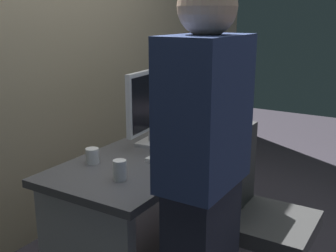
% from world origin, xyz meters
% --- Properties ---
extents(wall_back, '(6.40, 0.10, 3.00)m').
position_xyz_m(wall_back, '(0.00, 0.92, 1.50)').
color(wall_back, tan).
rests_on(wall_back, ground).
extents(desk, '(1.48, 0.65, 0.73)m').
position_xyz_m(desk, '(0.00, 0.00, 0.51)').
color(desk, '#4C4C51').
rests_on(desk, ground).
extents(office_chair, '(0.52, 0.52, 0.94)m').
position_xyz_m(office_chair, '(-0.04, -0.63, 0.43)').
color(office_chair, black).
rests_on(office_chair, ground).
extents(person_at_desk, '(0.40, 0.24, 1.64)m').
position_xyz_m(person_at_desk, '(-0.57, -0.56, 0.84)').
color(person_at_desk, '#262838').
rests_on(person_at_desk, ground).
extents(monitor, '(0.54, 0.16, 0.46)m').
position_xyz_m(monitor, '(0.08, 0.11, 0.99)').
color(monitor, silver).
rests_on(monitor, desk).
extents(keyboard, '(0.43, 0.13, 0.02)m').
position_xyz_m(keyboard, '(-0.01, -0.11, 0.74)').
color(keyboard, white).
rests_on(keyboard, desk).
extents(mouse, '(0.06, 0.10, 0.03)m').
position_xyz_m(mouse, '(0.29, -0.11, 0.75)').
color(mouse, white).
rests_on(mouse, desk).
extents(cup_near_keyboard, '(0.06, 0.06, 0.10)m').
position_xyz_m(cup_near_keyboard, '(-0.49, -0.08, 0.78)').
color(cup_near_keyboard, silver).
rests_on(cup_near_keyboard, desk).
extents(cup_by_monitor, '(0.07, 0.07, 0.08)m').
position_xyz_m(cup_by_monitor, '(-0.39, 0.19, 0.77)').
color(cup_by_monitor, silver).
rests_on(cup_by_monitor, desk).
extents(book_stack, '(0.23, 0.19, 0.15)m').
position_xyz_m(book_stack, '(0.51, 0.15, 0.81)').
color(book_stack, beige).
rests_on(book_stack, desk).
extents(cell_phone, '(0.08, 0.15, 0.01)m').
position_xyz_m(cell_phone, '(0.45, -0.16, 0.74)').
color(cell_phone, black).
rests_on(cell_phone, desk).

